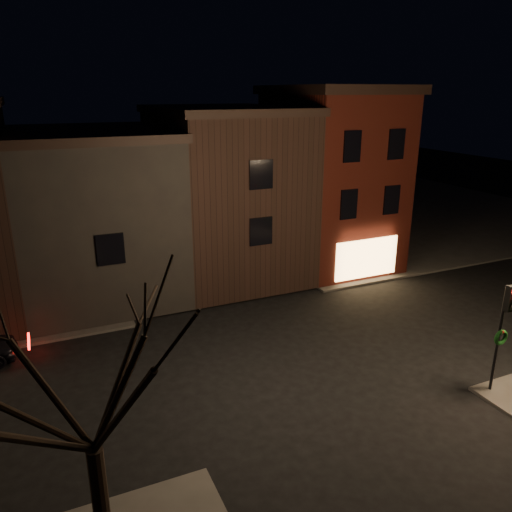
{
  "coord_description": "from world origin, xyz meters",
  "views": [
    {
      "loc": [
        -8.42,
        -16.12,
        10.3
      ],
      "look_at": [
        0.33,
        3.43,
        3.2
      ],
      "focal_mm": 35.0,
      "sensor_mm": 36.0,
      "label": 1
    }
  ],
  "objects": [
    {
      "name": "corner_building",
      "position": [
        8.0,
        9.47,
        5.4
      ],
      "size": [
        6.5,
        8.5,
        10.5
      ],
      "color": "#49140D",
      "rests_on": "ground"
    },
    {
      "name": "ground",
      "position": [
        0.0,
        0.0,
        0.0
      ],
      "size": [
        120.0,
        120.0,
        0.0
      ],
      "primitive_type": "plane",
      "color": "black",
      "rests_on": "ground"
    },
    {
      "name": "row_building_b",
      "position": [
        -5.75,
        10.5,
        4.33
      ],
      "size": [
        7.8,
        10.3,
        8.4
      ],
      "color": "black",
      "rests_on": "ground"
    },
    {
      "name": "traffic_signal",
      "position": [
        5.6,
        -5.51,
        2.81
      ],
      "size": [
        0.58,
        0.38,
        4.05
      ],
      "color": "black",
      "rests_on": "sidewalk_near_right"
    },
    {
      "name": "bare_tree_left",
      "position": [
        -8.0,
        -7.0,
        5.43
      ],
      "size": [
        5.6,
        5.6,
        7.5
      ],
      "color": "black",
      "rests_on": "sidewalk_near_left"
    },
    {
      "name": "row_building_a",
      "position": [
        1.5,
        10.5,
        4.83
      ],
      "size": [
        7.3,
        10.3,
        9.4
      ],
      "color": "black",
      "rests_on": "ground"
    },
    {
      "name": "sidewalk_far_right",
      "position": [
        20.0,
        20.0,
        0.06
      ],
      "size": [
        30.0,
        30.0,
        0.12
      ],
      "primitive_type": "cube",
      "color": "#2D2B28",
      "rests_on": "ground"
    }
  ]
}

